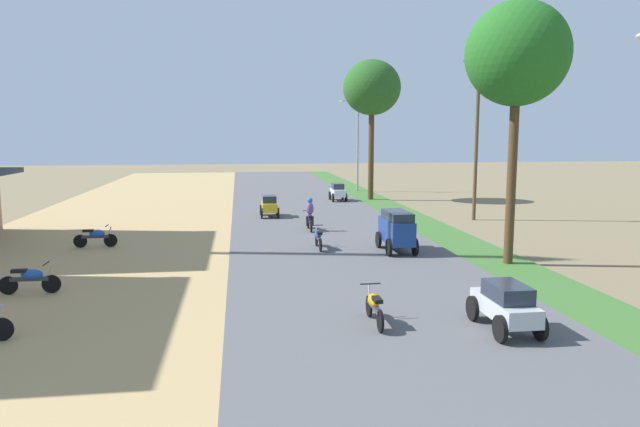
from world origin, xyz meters
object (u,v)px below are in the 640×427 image
object	(u,v)px
median_tree_second	(517,55)
utility_pole_near	(477,134)
streetlamp_mid	(358,138)
car_hatchback_white	(338,191)
car_hatchback_yellow	(269,205)
car_van_blue	(397,229)
motorbike_ahead_third	(318,237)
car_sedan_silver	(506,304)
parked_motorbike_fourth	(96,236)
motorbike_ahead_second	(374,305)
motorbike_ahead_fourth	(310,215)
median_tree_third	(372,88)
parked_motorbike_third	(30,278)

from	to	relation	value
median_tree_second	utility_pole_near	distance (m)	11.75
streetlamp_mid	car_hatchback_white	xyz separation A→B (m)	(-2.86, -6.92, -3.70)
streetlamp_mid	car_hatchback_white	bearing A→B (deg)	-112.45
car_hatchback_yellow	car_van_blue	bearing A→B (deg)	-66.62
median_tree_second	motorbike_ahead_third	distance (m)	10.38
streetlamp_mid	car_sedan_silver	bearing A→B (deg)	-95.67
streetlamp_mid	car_hatchback_yellow	size ratio (longest dim) A/B	3.79
median_tree_second	streetlamp_mid	world-z (taller)	median_tree_second
parked_motorbike_fourth	utility_pole_near	size ratio (longest dim) A/B	0.19
motorbike_ahead_third	motorbike_ahead_second	bearing A→B (deg)	-89.47
median_tree_second	utility_pole_near	size ratio (longest dim) A/B	1.03
car_sedan_silver	car_van_blue	xyz separation A→B (m)	(-0.08, 9.69, 0.28)
streetlamp_mid	utility_pole_near	world-z (taller)	utility_pole_near
streetlamp_mid	car_van_blue	size ratio (longest dim) A/B	3.15
parked_motorbike_fourth	car_hatchback_yellow	size ratio (longest dim) A/B	0.90
parked_motorbike_fourth	streetlamp_mid	bearing A→B (deg)	54.35
streetlamp_mid	motorbike_ahead_third	xyz separation A→B (m)	(-6.61, -23.93, -3.88)
motorbike_ahead_fourth	car_hatchback_white	bearing A→B (deg)	74.06
median_tree_third	motorbike_ahead_third	xyz separation A→B (m)	(-6.30, -17.63, -7.47)
motorbike_ahead_fourth	median_tree_second	bearing A→B (deg)	-51.67
streetlamp_mid	car_van_blue	world-z (taller)	streetlamp_mid
parked_motorbike_fourth	motorbike_ahead_second	world-z (taller)	motorbike_ahead_second
car_van_blue	car_hatchback_yellow	xyz separation A→B (m)	(-4.63, 10.70, -0.28)
median_tree_third	car_hatchback_white	world-z (taller)	median_tree_third
median_tree_second	motorbike_ahead_third	bearing A→B (deg)	151.45
parked_motorbike_third	car_van_blue	distance (m)	13.46
car_hatchback_white	car_hatchback_yellow	bearing A→B (deg)	-125.82
motorbike_ahead_third	streetlamp_mid	bearing A→B (deg)	74.56
parked_motorbike_fourth	motorbike_ahead_fourth	xyz separation A→B (m)	(9.53, 2.87, 0.30)
motorbike_ahead_second	car_sedan_silver	bearing A→B (deg)	-16.67
median_tree_third	car_hatchback_yellow	world-z (taller)	median_tree_third
median_tree_third	motorbike_ahead_second	world-z (taller)	median_tree_third
median_tree_third	utility_pole_near	distance (m)	11.40
parked_motorbike_fourth	car_sedan_silver	bearing A→B (deg)	-44.75
car_hatchback_white	parked_motorbike_third	bearing A→B (deg)	-120.56
median_tree_third	car_van_blue	bearing A→B (deg)	-99.75
median_tree_third	parked_motorbike_third	bearing A→B (deg)	-124.38
median_tree_second	car_van_blue	distance (m)	7.97
parked_motorbike_fourth	car_van_blue	bearing A→B (deg)	-12.30
parked_motorbike_third	motorbike_ahead_third	world-z (taller)	motorbike_ahead_third
utility_pole_near	car_hatchback_yellow	world-z (taller)	utility_pole_near
parked_motorbike_fourth	car_sedan_silver	distance (m)	17.62
parked_motorbike_third	motorbike_ahead_second	size ratio (longest dim) A/B	1.00
median_tree_third	motorbike_ahead_third	world-z (taller)	median_tree_third
car_sedan_silver	motorbike_ahead_third	xyz separation A→B (m)	(-3.17, 10.71, -0.17)
parked_motorbike_third	utility_pole_near	size ratio (longest dim) A/B	0.19
utility_pole_near	car_hatchback_yellow	size ratio (longest dim) A/B	4.63
car_van_blue	motorbike_ahead_fourth	xyz separation A→B (m)	(-2.89, 5.58, -0.17)
motorbike_ahead_fourth	median_tree_third	bearing A→B (deg)	64.98
median_tree_second	parked_motorbike_third	bearing A→B (deg)	-173.25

